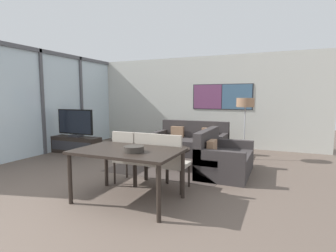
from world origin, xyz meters
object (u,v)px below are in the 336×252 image
(sofa_main, at_px, (191,144))
(dining_chair_centre, at_px, (149,157))
(television, at_px, (75,123))
(tv_console, at_px, (76,145))
(coffee_table, at_px, (171,153))
(floor_lamp, at_px, (245,106))
(dining_chair_right, at_px, (172,160))
(sofa_side, at_px, (221,160))
(dining_chair_left, at_px, (127,155))
(dining_table, at_px, (128,155))
(fruit_bowl, at_px, (134,149))

(sofa_main, distance_m, dining_chair_centre, 2.79)
(dining_chair_centre, bearing_deg, television, 152.62)
(tv_console, height_order, sofa_main, sofa_main)
(coffee_table, xyz_separation_m, floor_lamp, (1.39, 1.39, 1.02))
(dining_chair_right, height_order, floor_lamp, floor_lamp)
(sofa_main, xyz_separation_m, coffee_table, (0.00, -1.43, 0.03))
(dining_chair_centre, distance_m, dining_chair_right, 0.44)
(dining_chair_right, bearing_deg, sofa_main, 102.05)
(sofa_side, height_order, dining_chair_left, dining_chair_left)
(floor_lamp, bearing_deg, dining_table, -109.79)
(dining_chair_left, relative_size, dining_chair_right, 1.00)
(coffee_table, bearing_deg, floor_lamp, 44.96)
(tv_console, height_order, sofa_side, sofa_side)
(tv_console, distance_m, dining_chair_right, 3.93)
(coffee_table, relative_size, dining_chair_right, 0.90)
(fruit_bowl, bearing_deg, dining_chair_right, 70.68)
(sofa_main, bearing_deg, tv_console, -158.63)
(sofa_side, relative_size, dining_chair_right, 1.52)
(dining_table, height_order, dining_chair_left, dining_chair_left)
(coffee_table, xyz_separation_m, fruit_bowl, (0.33, -2.13, 0.51))
(television, distance_m, fruit_bowl, 4.07)
(sofa_main, bearing_deg, coffee_table, -90.00)
(dining_table, distance_m, dining_chair_left, 0.82)
(sofa_side, relative_size, dining_chair_centre, 1.52)
(sofa_main, bearing_deg, fruit_bowl, -84.66)
(tv_console, bearing_deg, sofa_main, 21.37)
(coffee_table, bearing_deg, tv_console, 174.74)
(dining_table, bearing_deg, sofa_side, 63.57)
(fruit_bowl, xyz_separation_m, floor_lamp, (1.06, 3.52, 0.51))
(tv_console, xyz_separation_m, floor_lamp, (4.35, 1.12, 1.10))
(dining_chair_left, bearing_deg, sofa_main, 84.42)
(tv_console, bearing_deg, sofa_side, -4.72)
(television, height_order, dining_chair_right, television)
(sofa_side, bearing_deg, fruit_bowl, 158.70)
(dining_table, xyz_separation_m, dining_chair_right, (0.43, 0.65, -0.18))
(coffee_table, relative_size, floor_lamp, 0.56)
(fruit_bowl, bearing_deg, sofa_main, 95.34)
(tv_console, xyz_separation_m, fruit_bowl, (3.29, -2.40, 0.60))
(dining_chair_right, bearing_deg, sofa_side, 67.59)
(sofa_main, relative_size, dining_chair_right, 2.01)
(television, height_order, floor_lamp, floor_lamp)
(television, height_order, sofa_main, television)
(dining_chair_centre, relative_size, floor_lamp, 0.62)
(tv_console, bearing_deg, dining_chair_left, -31.13)
(sofa_side, bearing_deg, dining_chair_right, 157.59)
(dining_chair_centre, bearing_deg, sofa_side, 52.65)
(sofa_main, height_order, dining_table, sofa_main)
(fruit_bowl, height_order, floor_lamp, floor_lamp)
(sofa_main, relative_size, dining_chair_left, 2.01)
(television, relative_size, sofa_side, 0.81)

